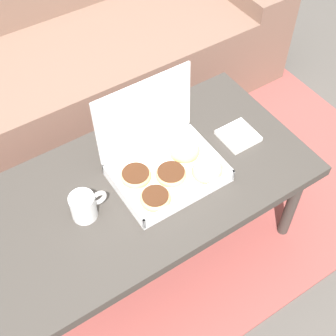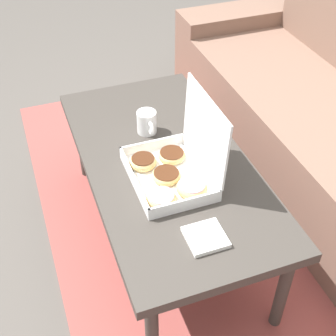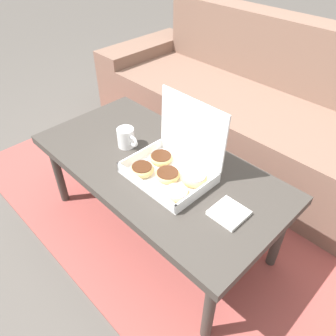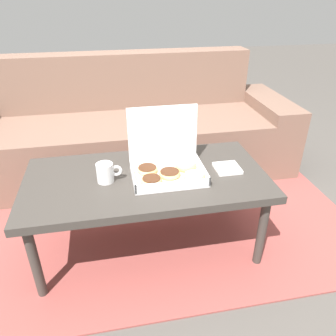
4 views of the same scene
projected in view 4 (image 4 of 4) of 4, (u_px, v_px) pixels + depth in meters
The scene contains 7 objects.
ground_plane at pixel (146, 228), 1.96m from camera, with size 12.00×12.00×0.00m, color #514C47.
area_rug at pixel (140, 200), 2.21m from camera, with size 2.51×1.86×0.01m, color #994742.
couch at pixel (131, 133), 2.48m from camera, with size 2.39×0.77×0.84m.
coffee_table at pixel (147, 183), 1.64m from camera, with size 1.19×0.60×0.45m.
pastry_box at pixel (168, 166), 1.60m from camera, with size 0.35×0.28×0.31m.
coffee_mug at pixel (106, 173), 1.55m from camera, with size 0.12×0.08×0.09m.
napkin_stack at pixel (227, 168), 1.67m from camera, with size 0.12×0.12×0.02m.
Camera 4 is at (-0.16, -1.52, 1.28)m, focal length 35.00 mm.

